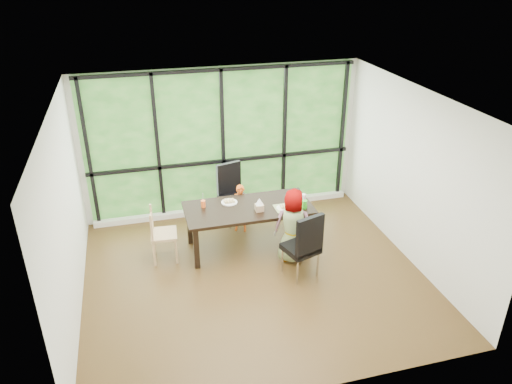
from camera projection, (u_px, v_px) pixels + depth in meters
ground at (254, 276)px, 7.41m from camera, size 5.00×5.00×0.00m
back_wall at (222, 142)px, 8.76m from camera, size 5.00×0.00×5.00m
foliage_backdrop at (223, 142)px, 8.74m from camera, size 4.80×0.02×2.65m
window_mullions at (223, 143)px, 8.71m from camera, size 4.80×0.06×2.65m
window_sill at (225, 208)px, 9.25m from camera, size 4.80×0.12×0.10m
dining_table at (249, 227)px, 7.97m from camera, size 2.11×1.13×0.75m
chair_window_leather at (234, 195)px, 8.66m from camera, size 0.57×0.57×1.08m
chair_interior_leather at (301, 244)px, 7.21m from camera, size 0.58×0.58×1.08m
chair_end_beech at (164, 234)px, 7.63m from camera, size 0.43×0.45×0.90m
child_toddler at (240, 208)px, 8.44m from camera, size 0.37×0.31×0.86m
child_older at (294, 226)px, 7.55m from camera, size 0.69×0.57×1.22m
placemat at (287, 208)px, 7.78m from camera, size 0.40×0.30×0.01m
plate_far at (229, 202)px, 7.93m from camera, size 0.26×0.26×0.02m
plate_near at (283, 208)px, 7.76m from camera, size 0.21×0.21×0.01m
orange_cup at (203, 204)px, 7.78m from camera, size 0.07×0.07×0.12m
green_cup at (305, 204)px, 7.74m from camera, size 0.09×0.09×0.14m
white_mug at (304, 196)px, 8.05m from camera, size 0.08×0.08×0.08m
tissue_box at (259, 208)px, 7.67m from camera, size 0.13×0.13×0.11m
crepe_rolls_far at (229, 201)px, 7.92m from camera, size 0.20×0.12×0.04m
crepe_rolls_near at (283, 206)px, 7.75m from camera, size 0.10×0.12×0.04m
straw_white at (203, 198)px, 7.73m from camera, size 0.01×0.04×0.20m
straw_pink at (305, 198)px, 7.69m from camera, size 0.01×0.04×0.20m
tissue at (259, 201)px, 7.62m from camera, size 0.12×0.12×0.11m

